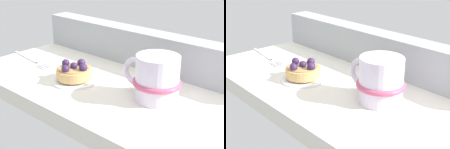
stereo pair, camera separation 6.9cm
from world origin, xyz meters
TOP-DOWN VIEW (x-y plane):
  - ground_plane at (0.00, 0.00)cm, footprint 68.16×34.65cm
  - window_rail_back at (0.00, 14.40)cm, footprint 66.80×5.85cm
  - dessert_plate at (-5.84, -4.68)cm, footprint 10.54×10.54cm
  - raspberry_tart at (-5.82, -4.67)cm, footprint 8.19×8.19cm
  - coffee_mug at (13.35, -0.48)cm, footprint 13.46×9.95cm
  - dessert_fork at (-25.53, -2.78)cm, footprint 18.15×3.96cm

SIDE VIEW (x-z plane):
  - ground_plane at x=0.00cm, z-range -3.75..0.00cm
  - dessert_fork at x=-25.53cm, z-range 0.00..0.60cm
  - dessert_plate at x=-5.84cm, z-range -0.03..0.90cm
  - raspberry_tart at x=-5.82cm, z-range 0.42..4.37cm
  - coffee_mug at x=13.35cm, z-range -0.12..9.28cm
  - window_rail_back at x=0.00cm, z-range 0.00..9.25cm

